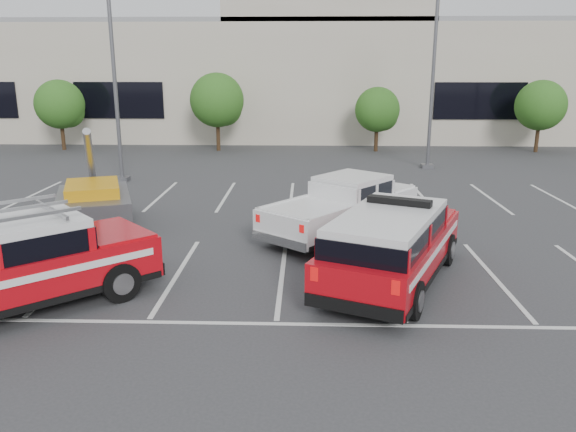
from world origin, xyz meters
The scene contains 13 objects.
ground centered at (0.00, 0.00, 0.00)m, with size 120.00×120.00×0.00m, color #333335.
stall_markings centered at (0.00, 4.50, 0.01)m, with size 23.00×15.00×0.01m, color silver.
convention_building centered at (0.18, 31.86, 4.72)m, with size 60.00×16.99×13.20m.
tree_left centered at (-14.91, 22.05, 2.77)m, with size 3.07×3.07×4.42m.
tree_mid_left centered at (-4.91, 22.05, 3.04)m, with size 3.37×3.37×4.85m.
tree_mid_right centered at (5.09, 22.05, 2.50)m, with size 2.77×2.77×3.99m.
tree_right centered at (15.09, 22.05, 2.77)m, with size 3.07×3.07×4.42m.
light_pole_left centered at (-8.00, 12.00, 5.19)m, with size 0.90×0.60×10.24m.
light_pole_mid centered at (7.00, 16.00, 5.19)m, with size 0.90×0.60×10.24m.
fire_chief_suv centered at (2.70, -0.48, 0.84)m, with size 4.32×6.22×2.06m.
white_pickup centered at (1.78, 3.75, 0.73)m, with size 5.35×5.88×1.82m.
ladder_suv centered at (-5.77, -2.32, 0.91)m, with size 5.81×5.58×2.28m.
utility_rig centered at (-6.50, 4.14, 0.67)m, with size 3.52×4.61×3.37m.
Camera 1 is at (0.59, -13.53, 5.19)m, focal length 35.00 mm.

